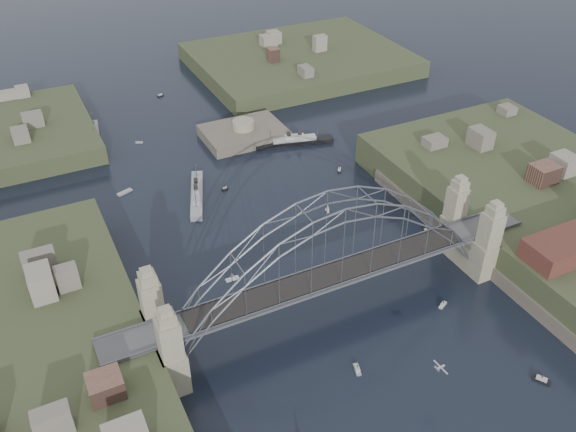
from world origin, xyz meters
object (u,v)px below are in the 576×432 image
(naval_cruiser_near, at_px, (197,194))
(fort_island, at_px, (244,139))
(naval_cruiser_far, at_px, (95,135))
(ocean_liner, at_px, (294,142))
(bridge, at_px, (333,258))
(wharf_shed, at_px, (574,244))

(naval_cruiser_near, bearing_deg, fort_island, 46.20)
(naval_cruiser_far, distance_m, ocean_liner, 55.66)
(bridge, xyz_separation_m, wharf_shed, (44.00, -14.00, -2.32))
(fort_island, xyz_separation_m, naval_cruiser_near, (-21.73, -22.66, 1.27))
(wharf_shed, distance_m, ocean_liner, 78.03)
(naval_cruiser_far, relative_size, ocean_liner, 0.82)
(wharf_shed, relative_size, naval_cruiser_far, 1.11)
(fort_island, bearing_deg, naval_cruiser_far, 153.56)
(bridge, xyz_separation_m, naval_cruiser_far, (-25.18, 88.49, -11.39))
(bridge, bearing_deg, ocean_liner, 69.22)
(fort_island, relative_size, naval_cruiser_near, 1.11)
(naval_cruiser_far, bearing_deg, ocean_liner, -30.08)
(fort_island, relative_size, naval_cruiser_far, 1.22)
(ocean_liner, bearing_deg, naval_cruiser_far, 149.92)
(naval_cruiser_far, bearing_deg, wharf_shed, -55.98)
(bridge, distance_m, naval_cruiser_near, 49.66)
(fort_island, distance_m, wharf_shed, 90.48)
(fort_island, relative_size, ocean_liner, 1.01)
(naval_cruiser_near, bearing_deg, naval_cruiser_far, 110.58)
(fort_island, bearing_deg, bridge, -99.73)
(ocean_liner, bearing_deg, bridge, -110.78)
(naval_cruiser_near, distance_m, naval_cruiser_far, 43.95)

